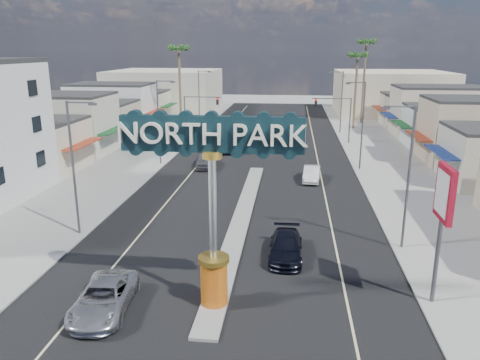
% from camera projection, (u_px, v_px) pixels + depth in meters
% --- Properties ---
extents(ground, '(160.00, 160.00, 0.00)m').
position_uv_depth(ground, '(258.00, 167.00, 49.70)').
color(ground, gray).
rests_on(ground, ground).
extents(road, '(20.00, 120.00, 0.01)m').
position_uv_depth(road, '(258.00, 167.00, 49.70)').
color(road, black).
rests_on(road, ground).
extents(median_island, '(1.30, 30.00, 0.16)m').
position_uv_depth(median_island, '(241.00, 219.00, 34.38)').
color(median_island, gray).
rests_on(median_island, ground).
extents(sidewalk_left, '(8.00, 120.00, 0.12)m').
position_uv_depth(sidewalk_left, '(130.00, 163.00, 51.19)').
color(sidewalk_left, gray).
rests_on(sidewalk_left, ground).
extents(sidewalk_right, '(8.00, 120.00, 0.12)m').
position_uv_depth(sidewalk_right, '(393.00, 170.00, 48.18)').
color(sidewalk_right, gray).
rests_on(sidewalk_right, ground).
extents(storefront_row_left, '(12.00, 42.00, 6.00)m').
position_uv_depth(storefront_row_left, '(90.00, 118.00, 63.91)').
color(storefront_row_left, beige).
rests_on(storefront_row_left, ground).
extents(storefront_row_right, '(12.00, 42.00, 6.00)m').
position_uv_depth(storefront_row_right, '(456.00, 124.00, 58.74)').
color(storefront_row_right, '#B7B29E').
rests_on(storefront_row_right, ground).
extents(backdrop_far_left, '(20.00, 20.00, 8.00)m').
position_uv_depth(backdrop_far_left, '(166.00, 90.00, 94.03)').
color(backdrop_far_left, '#B7B29E').
rests_on(backdrop_far_left, ground).
extents(backdrop_far_right, '(20.00, 20.00, 8.00)m').
position_uv_depth(backdrop_far_right, '(390.00, 93.00, 89.29)').
color(backdrop_far_right, beige).
rests_on(backdrop_far_right, ground).
extents(gateway_sign, '(8.20, 1.50, 9.15)m').
position_uv_depth(gateway_sign, '(212.00, 190.00, 21.29)').
color(gateway_sign, red).
rests_on(gateway_sign, median_island).
extents(traffic_signal_left, '(5.09, 0.45, 6.00)m').
position_uv_depth(traffic_signal_left, '(198.00, 109.00, 62.92)').
color(traffic_signal_left, '#47474C').
rests_on(traffic_signal_left, ground).
extents(traffic_signal_right, '(5.09, 0.45, 6.00)m').
position_uv_depth(traffic_signal_right, '(336.00, 111.00, 60.94)').
color(traffic_signal_right, '#47474C').
rests_on(traffic_signal_right, ground).
extents(streetlight_l_near, '(2.03, 0.22, 9.00)m').
position_uv_depth(streetlight_l_near, '(75.00, 162.00, 30.32)').
color(streetlight_l_near, '#47474C').
rests_on(streetlight_l_near, ground).
extents(streetlight_l_mid, '(2.03, 0.22, 9.00)m').
position_uv_depth(streetlight_l_mid, '(160.00, 118.00, 49.45)').
color(streetlight_l_mid, '#47474C').
rests_on(streetlight_l_mid, ground).
extents(streetlight_l_far, '(2.03, 0.22, 9.00)m').
position_uv_depth(streetlight_l_far, '(200.00, 97.00, 70.49)').
color(streetlight_l_far, '#47474C').
rests_on(streetlight_l_far, ground).
extents(streetlight_r_near, '(2.03, 0.22, 9.00)m').
position_uv_depth(streetlight_r_near, '(406.00, 171.00, 28.07)').
color(streetlight_r_near, '#47474C').
rests_on(streetlight_r_near, ground).
extents(streetlight_r_mid, '(2.03, 0.22, 9.00)m').
position_uv_depth(streetlight_r_mid, '(361.00, 121.00, 47.20)').
color(streetlight_r_mid, '#47474C').
rests_on(streetlight_r_mid, ground).
extents(streetlight_r_far, '(2.03, 0.22, 9.00)m').
position_uv_depth(streetlight_r_far, '(341.00, 99.00, 68.25)').
color(streetlight_r_far, '#47474C').
rests_on(streetlight_r_far, ground).
extents(palm_left_far, '(2.60, 2.60, 13.10)m').
position_uv_depth(palm_left_far, '(179.00, 53.00, 67.11)').
color(palm_left_far, brown).
rests_on(palm_left_far, ground).
extents(palm_right_mid, '(2.60, 2.60, 12.10)m').
position_uv_depth(palm_right_mid, '(358.00, 59.00, 70.29)').
color(palm_right_mid, brown).
rests_on(palm_right_mid, ground).
extents(palm_right_far, '(2.60, 2.60, 14.10)m').
position_uv_depth(palm_right_far, '(366.00, 47.00, 75.33)').
color(palm_right_far, brown).
rests_on(palm_right_far, ground).
extents(suv_left, '(2.83, 5.39, 1.45)m').
position_uv_depth(suv_left, '(104.00, 298.00, 22.23)').
color(suv_left, '#B2B2B7').
rests_on(suv_left, ground).
extents(suv_right, '(1.96, 4.79, 1.39)m').
position_uv_depth(suv_right, '(286.00, 247.00, 27.99)').
color(suv_right, black).
rests_on(suv_right, ground).
extents(car_parked_left, '(2.61, 5.08, 1.65)m').
position_uv_depth(car_parked_left, '(206.00, 159.00, 49.47)').
color(car_parked_left, slate).
rests_on(car_parked_left, ground).
extents(car_parked_right, '(1.83, 4.38, 1.41)m').
position_uv_depth(car_parked_right, '(312.00, 174.00, 44.33)').
color(car_parked_right, silver).
rests_on(car_parked_right, ground).
extents(city_bus, '(4.20, 11.84, 3.23)m').
position_uv_depth(city_bus, '(222.00, 134.00, 59.77)').
color(city_bus, white).
rests_on(city_bus, ground).
extents(bank_pylon_sign, '(0.30, 2.15, 6.87)m').
position_uv_depth(bank_pylon_sign, '(444.00, 201.00, 21.68)').
color(bank_pylon_sign, '#47474C').
rests_on(bank_pylon_sign, sidewalk_right).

